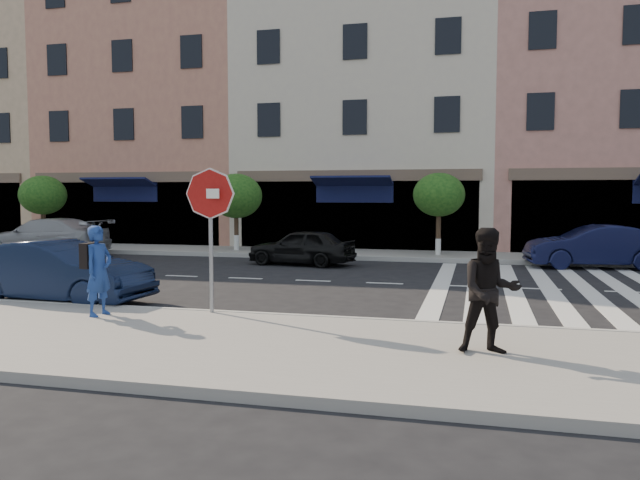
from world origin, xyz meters
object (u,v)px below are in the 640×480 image
(photographer, at_px, (99,271))
(car_far_right, at_px, (595,247))
(car_near_mid, at_px, (59,272))
(car_far_left, at_px, (46,237))
(stop_sign, at_px, (210,209))
(walker, at_px, (490,291))
(car_far_mid, at_px, (302,247))

(photographer, height_order, car_far_right, photographer)
(car_far_right, bearing_deg, photographer, -49.45)
(car_near_mid, height_order, car_far_left, car_far_left)
(stop_sign, height_order, car_far_right, stop_sign)
(stop_sign, distance_m, car_far_right, 13.86)
(photographer, xyz_separation_m, car_far_right, (10.51, 11.56, -0.29))
(stop_sign, xyz_separation_m, photographer, (-1.90, -0.79, -1.15))
(photographer, bearing_deg, car_far_right, -33.82)
(walker, height_order, car_far_mid, walker)
(walker, xyz_separation_m, car_far_mid, (-5.96, 11.16, -0.43))
(car_far_right, bearing_deg, stop_sign, -45.81)
(stop_sign, xyz_separation_m, car_far_left, (-11.31, 9.77, -1.40))
(photographer, bearing_deg, car_near_mid, 59.87)
(car_near_mid, height_order, car_far_right, car_far_right)
(car_far_left, distance_m, car_far_mid, 10.47)
(walker, distance_m, car_far_left, 20.13)
(stop_sign, xyz_separation_m, car_far_right, (8.61, 10.77, -1.43))
(photographer, distance_m, car_far_mid, 10.15)
(stop_sign, height_order, walker, stop_sign)
(stop_sign, bearing_deg, walker, 0.75)
(photographer, distance_m, walker, 7.09)
(photographer, height_order, car_near_mid, photographer)
(photographer, xyz_separation_m, car_near_mid, (-2.15, 1.72, -0.30))
(walker, bearing_deg, car_near_mid, 151.17)
(stop_sign, xyz_separation_m, car_near_mid, (-4.05, 0.93, -1.45))
(photographer, relative_size, car_far_left, 0.33)
(car_far_mid, bearing_deg, walker, 35.68)
(stop_sign, distance_m, car_far_mid, 9.46)
(car_far_left, bearing_deg, stop_sign, 50.91)
(car_far_right, bearing_deg, car_far_left, -94.31)
(car_near_mid, bearing_deg, car_far_right, -48.60)
(walker, height_order, car_far_left, walker)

